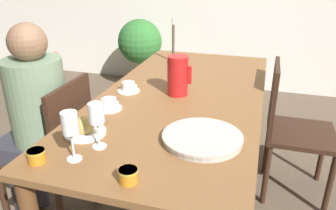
{
  "coord_description": "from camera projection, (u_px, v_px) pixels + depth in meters",
  "views": [
    {
      "loc": [
        0.42,
        -1.69,
        1.45
      ],
      "look_at": [
        0.0,
        -0.28,
        0.81
      ],
      "focal_mm": 35.0,
      "sensor_mm": 36.0,
      "label": 1
    }
  ],
  "objects": [
    {
      "name": "ground_plane",
      "position": [
        180.0,
        200.0,
        2.18
      ],
      "size": [
        20.0,
        20.0,
        0.0
      ],
      "primitive_type": "plane",
      "color": "brown"
    },
    {
      "name": "dining_table",
      "position": [
        182.0,
        110.0,
        1.91
      ],
      "size": [
        0.9,
        1.88,
        0.76
      ],
      "color": "brown",
      "rests_on": "ground_plane"
    },
    {
      "name": "chair_person_side",
      "position": [
        56.0,
        150.0,
        1.84
      ],
      "size": [
        0.42,
        0.42,
        0.89
      ],
      "rotation": [
        0.0,
        0.0,
        1.57
      ],
      "color": "#331E14",
      "rests_on": "ground_plane"
    },
    {
      "name": "chair_opposite",
      "position": [
        290.0,
        127.0,
        2.1
      ],
      "size": [
        0.42,
        0.42,
        0.89
      ],
      "rotation": [
        0.0,
        0.0,
        -1.57
      ],
      "color": "#331E14",
      "rests_on": "ground_plane"
    },
    {
      "name": "person_seated",
      "position": [
        35.0,
        113.0,
        1.76
      ],
      "size": [
        0.39,
        0.41,
        1.19
      ],
      "rotation": [
        0.0,
        0.0,
        1.57
      ],
      "color": "#33333D",
      "rests_on": "ground_plane"
    },
    {
      "name": "red_pitcher",
      "position": [
        178.0,
        75.0,
        1.83
      ],
      "size": [
        0.14,
        0.12,
        0.22
      ],
      "color": "red",
      "rests_on": "dining_table"
    },
    {
      "name": "wine_glass_water",
      "position": [
        96.0,
        115.0,
        1.28
      ],
      "size": [
        0.06,
        0.06,
        0.19
      ],
      "color": "white",
      "rests_on": "dining_table"
    },
    {
      "name": "wine_glass_juice",
      "position": [
        70.0,
        126.0,
        1.19
      ],
      "size": [
        0.06,
        0.06,
        0.2
      ],
      "color": "white",
      "rests_on": "dining_table"
    },
    {
      "name": "teacup_near_person",
      "position": [
        109.0,
        105.0,
        1.68
      ],
      "size": [
        0.13,
        0.13,
        0.06
      ],
      "color": "white",
      "rests_on": "dining_table"
    },
    {
      "name": "teacup_across",
      "position": [
        128.0,
        88.0,
        1.9
      ],
      "size": [
        0.13,
        0.13,
        0.06
      ],
      "color": "white",
      "rests_on": "dining_table"
    },
    {
      "name": "serving_tray",
      "position": [
        202.0,
        138.0,
        1.37
      ],
      "size": [
        0.34,
        0.34,
        0.03
      ],
      "color": "#B7B2A8",
      "rests_on": "dining_table"
    },
    {
      "name": "bread_plate",
      "position": [
        85.0,
        128.0,
        1.43
      ],
      "size": [
        0.18,
        0.18,
        0.09
      ],
      "color": "white",
      "rests_on": "dining_table"
    },
    {
      "name": "jam_jar_amber",
      "position": [
        36.0,
        155.0,
        1.22
      ],
      "size": [
        0.07,
        0.07,
        0.05
      ],
      "color": "#C67A1E",
      "rests_on": "dining_table"
    },
    {
      "name": "jam_jar_red",
      "position": [
        128.0,
        175.0,
        1.11
      ],
      "size": [
        0.07,
        0.07,
        0.05
      ],
      "color": "#C67A1E",
      "rests_on": "dining_table"
    },
    {
      "name": "candlestick_tall",
      "position": [
        173.0,
        45.0,
        2.44
      ],
      "size": [
        0.06,
        0.06,
        0.33
      ],
      "color": "#4C4238",
      "rests_on": "dining_table"
    },
    {
      "name": "potted_plant",
      "position": [
        140.0,
        45.0,
        3.87
      ],
      "size": [
        0.52,
        0.52,
        0.86
      ],
      "color": "beige",
      "rests_on": "ground_plane"
    }
  ]
}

